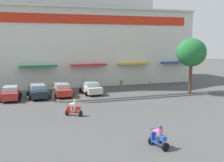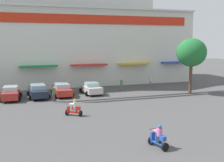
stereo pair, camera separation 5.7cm
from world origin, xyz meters
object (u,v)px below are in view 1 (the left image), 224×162
(parked_car_0, at_px, (11,93))
(parked_car_1, at_px, (38,91))
(scooter_rider_0, at_px, (74,109))
(scooter_rider_5, at_px, (159,138))
(pedestrian_3, at_px, (54,93))
(pedestrian_4, at_px, (150,80))
(parked_car_3, at_px, (91,88))
(pedestrian_0, at_px, (121,84))
(plaza_tree_1, at_px, (191,53))
(parked_car_2, at_px, (62,90))

(parked_car_0, xyz_separation_m, parked_car_1, (3.01, 0.33, 0.00))
(scooter_rider_0, relative_size, scooter_rider_5, 1.00)
(parked_car_1, height_order, pedestrian_3, pedestrian_3)
(scooter_rider_5, relative_size, pedestrian_4, 0.97)
(parked_car_3, height_order, scooter_rider_5, scooter_rider_5)
(parked_car_0, bearing_deg, pedestrian_0, 7.06)
(parked_car_0, bearing_deg, scooter_rider_5, -63.90)
(parked_car_1, xyz_separation_m, pedestrian_3, (1.44, -2.79, 0.16))
(parked_car_3, relative_size, scooter_rider_0, 2.78)
(parked_car_0, height_order, pedestrian_3, pedestrian_3)
(pedestrian_3, bearing_deg, plaza_tree_1, -3.21)
(parked_car_2, height_order, pedestrian_3, pedestrian_3)
(pedestrian_0, bearing_deg, scooter_rider_5, -104.44)
(parked_car_3, height_order, pedestrian_3, pedestrian_3)
(parked_car_3, distance_m, scooter_rider_5, 18.72)
(plaza_tree_1, distance_m, parked_car_0, 21.94)
(parked_car_0, xyz_separation_m, pedestrian_4, (18.99, 3.12, 0.12))
(parked_car_0, bearing_deg, pedestrian_3, -28.89)
(pedestrian_0, bearing_deg, plaza_tree_1, -35.21)
(scooter_rider_0, relative_size, pedestrian_4, 0.97)
(plaza_tree_1, distance_m, parked_car_1, 19.11)
(pedestrian_3, relative_size, pedestrian_4, 1.06)
(parked_car_3, bearing_deg, parked_car_1, -177.50)
(scooter_rider_0, bearing_deg, parked_car_2, 87.29)
(parked_car_3, distance_m, pedestrian_3, 5.88)
(parked_car_0, height_order, parked_car_3, parked_car_0)
(parked_car_2, bearing_deg, scooter_rider_0, -92.71)
(parked_car_0, distance_m, parked_car_3, 9.49)
(pedestrian_4, bearing_deg, parked_car_3, -165.23)
(parked_car_0, relative_size, pedestrian_0, 2.52)
(plaza_tree_1, distance_m, scooter_rider_0, 17.37)
(pedestrian_3, bearing_deg, parked_car_1, 117.40)
(pedestrian_0, bearing_deg, parked_car_3, -166.07)
(parked_car_1, bearing_deg, parked_car_3, 2.50)
(parked_car_1, distance_m, scooter_rider_0, 9.53)
(parked_car_2, bearing_deg, parked_car_3, 1.12)
(parked_car_0, height_order, pedestrian_4, pedestrian_4)
(pedestrian_4, bearing_deg, plaza_tree_1, -70.95)
(scooter_rider_5, relative_size, pedestrian_0, 0.97)
(parked_car_3, relative_size, scooter_rider_5, 2.79)
(plaza_tree_1, distance_m, parked_car_3, 13.19)
(scooter_rider_0, height_order, scooter_rider_5, scooter_rider_0)
(parked_car_1, xyz_separation_m, pedestrian_0, (10.97, 1.40, 0.10))
(parked_car_3, distance_m, scooter_rider_0, 10.35)
(parked_car_3, bearing_deg, parked_car_2, -178.88)
(parked_car_1, bearing_deg, scooter_rider_0, -75.53)
(plaza_tree_1, bearing_deg, parked_car_3, 161.19)
(pedestrian_3, bearing_deg, parked_car_0, 151.11)
(pedestrian_0, height_order, pedestrian_3, pedestrian_3)
(parked_car_2, bearing_deg, parked_car_1, -175.74)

